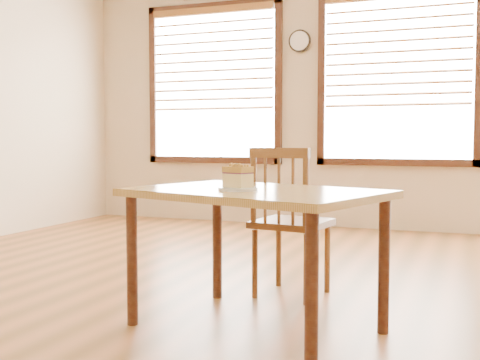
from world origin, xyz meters
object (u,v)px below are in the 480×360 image
(wall_clock, at_px, (300,41))
(plate, at_px, (238,189))
(cafe_chair_main, at_px, (289,221))
(cake_slice, at_px, (238,176))
(cafe_table_main, at_px, (255,207))

(wall_clock, xyz_separation_m, plate, (0.78, -3.92, -1.39))
(cafe_chair_main, distance_m, cake_slice, 0.87)
(plate, bearing_deg, cake_slice, 30.27)
(cafe_chair_main, xyz_separation_m, plate, (-0.04, -0.80, 0.27))
(cafe_table_main, xyz_separation_m, plate, (-0.06, -0.09, 0.10))
(cafe_table_main, xyz_separation_m, cafe_chair_main, (-0.02, 0.71, -0.17))
(cafe_chair_main, bearing_deg, plate, 94.82)
(plate, xyz_separation_m, cake_slice, (0.00, 0.00, 0.07))
(cafe_table_main, xyz_separation_m, cake_slice, (-0.06, -0.09, 0.17))
(cafe_table_main, height_order, cafe_chair_main, cafe_chair_main)
(cafe_table_main, relative_size, cafe_chair_main, 1.52)
(cafe_chair_main, relative_size, cake_slice, 6.12)
(cafe_table_main, bearing_deg, plate, -107.45)
(cafe_chair_main, bearing_deg, cafe_table_main, 99.51)
(wall_clock, distance_m, plate, 4.24)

